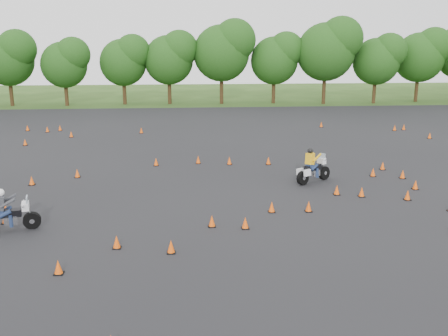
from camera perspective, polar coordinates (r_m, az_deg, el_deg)
ground at (r=20.71m, az=0.92°, el=-5.92°), size 140.00×140.00×0.00m
asphalt_pad at (r=26.40m, az=-0.36°, el=-1.46°), size 62.00×62.00×0.00m
treeline at (r=54.52m, az=0.98°, el=11.62°), size 87.11×32.18×11.14m
traffic_cones at (r=24.89m, az=0.11°, el=-1.89°), size 36.48×33.24×0.45m
rider_grey at (r=20.94m, az=-23.38°, el=-4.34°), size 2.37×1.16×1.75m
rider_yellow at (r=26.31m, az=10.30°, el=0.32°), size 2.37×1.93×1.83m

